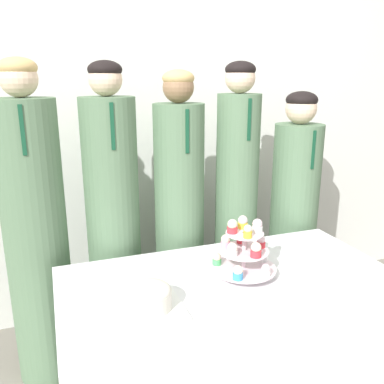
# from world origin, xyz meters

# --- Properties ---
(wall_back) EXTENTS (9.00, 0.06, 2.70)m
(wall_back) POSITION_xyz_m (0.00, 1.50, 1.35)
(wall_back) COLOR silver
(wall_back) RESTS_ON ground_plane
(table) EXTENTS (1.49, 0.77, 0.70)m
(table) POSITION_xyz_m (0.00, 0.39, 0.35)
(table) COLOR white
(table) RESTS_ON ground_plane
(round_cake) EXTENTS (0.26, 0.26, 0.11)m
(round_cake) POSITION_xyz_m (-0.40, 0.27, 0.76)
(round_cake) COLOR white
(round_cake) RESTS_ON table
(cake_knife) EXTENTS (0.24, 0.03, 0.01)m
(cake_knife) POSITION_xyz_m (-0.39, 0.07, 0.71)
(cake_knife) COLOR silver
(cake_knife) RESTS_ON table
(cupcake_stand) EXTENTS (0.29, 0.29, 0.27)m
(cupcake_stand) POSITION_xyz_m (0.06, 0.39, 0.83)
(cupcake_stand) COLOR silver
(cupcake_stand) RESTS_ON table
(student_0) EXTENTS (0.31, 0.31, 1.65)m
(student_0) POSITION_xyz_m (-0.81, 0.97, 0.78)
(student_0) COLOR #567556
(student_0) RESTS_ON ground_plane
(student_1) EXTENTS (0.28, 0.29, 1.64)m
(student_1) POSITION_xyz_m (-0.42, 0.97, 0.78)
(student_1) COLOR #567556
(student_1) RESTS_ON ground_plane
(student_2) EXTENTS (0.27, 0.28, 1.60)m
(student_2) POSITION_xyz_m (-0.05, 0.97, 0.76)
(student_2) COLOR #567556
(student_2) RESTS_ON ground_plane
(student_3) EXTENTS (0.25, 0.25, 1.65)m
(student_3) POSITION_xyz_m (0.30, 0.97, 0.80)
(student_3) COLOR #567556
(student_3) RESTS_ON ground_plane
(student_4) EXTENTS (0.29, 0.30, 1.49)m
(student_4) POSITION_xyz_m (0.70, 0.97, 0.71)
(student_4) COLOR #567556
(student_4) RESTS_ON ground_plane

